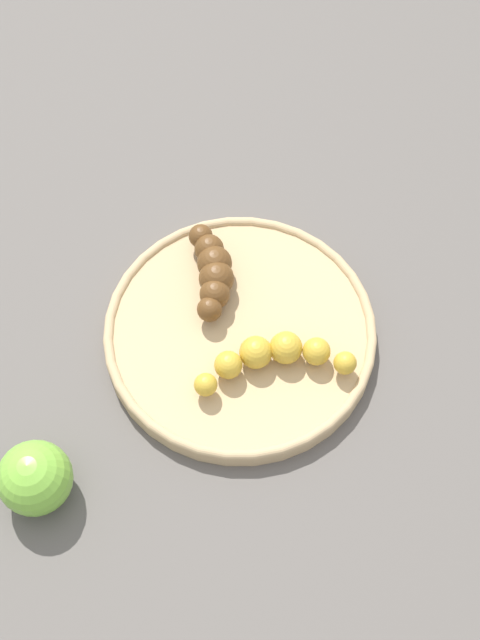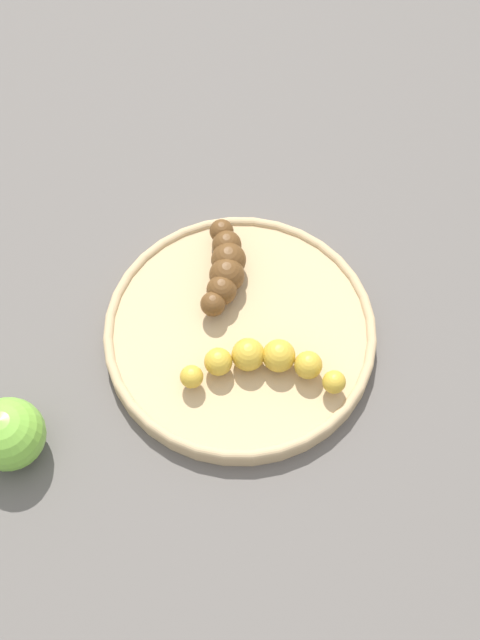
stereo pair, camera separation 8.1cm
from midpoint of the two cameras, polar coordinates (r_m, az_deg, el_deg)
The scene contains 5 objects.
ground_plane at distance 0.84m, azimuth -2.74°, elevation -1.49°, with size 2.40×2.40×0.00m, color #56514C.
fruit_bowl at distance 0.83m, azimuth -2.77°, elevation -1.10°, with size 0.27×0.27×0.02m.
banana_spotted at distance 0.79m, azimuth -0.68°, elevation -2.81°, with size 0.06×0.16×0.03m.
banana_overripe at distance 0.84m, azimuth -4.65°, elevation 3.12°, with size 0.11×0.04×0.04m.
apple_green at distance 0.78m, azimuth -16.84°, elevation -10.63°, with size 0.07×0.07×0.07m, color #72B238.
Camera 1 is at (0.39, -0.04, 0.75)m, focal length 46.63 mm.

